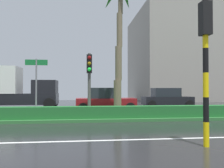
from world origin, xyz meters
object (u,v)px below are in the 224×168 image
street_name_sign (36,80)px  car_in_traffic_leading (105,100)px  box_truck_following (17,90)px  car_in_traffic_second (167,98)px  traffic_signal_foreground (205,45)px  traffic_signal_median_right (89,73)px

street_name_sign → car_in_traffic_leading: (3.93, 5.08, -1.25)m
car_in_traffic_leading → box_truck_following: bearing=156.3°
box_truck_following → car_in_traffic_second: bearing=-0.6°
car_in_traffic_second → car_in_traffic_leading: bearing=-152.7°
car_in_traffic_leading → car_in_traffic_second: same height
box_truck_following → car_in_traffic_leading: 7.72m
traffic_signal_foreground → car_in_traffic_leading: 11.28m
street_name_sign → traffic_signal_foreground: bearing=-45.1°
traffic_signal_median_right → car_in_traffic_leading: 5.35m
car_in_traffic_second → street_name_sign: bearing=-140.2°
traffic_signal_median_right → street_name_sign: 2.68m
traffic_signal_median_right → box_truck_following: size_ratio=0.52×
traffic_signal_median_right → traffic_signal_foreground: size_ratio=0.80×
traffic_signal_median_right → box_truck_following: traffic_signal_median_right is taller
traffic_signal_foreground → car_in_traffic_leading: size_ratio=0.98×
car_in_traffic_leading → car_in_traffic_second: bearing=27.3°
traffic_signal_median_right → box_truck_following: bearing=125.7°
car_in_traffic_leading → car_in_traffic_second: size_ratio=1.00×
street_name_sign → traffic_signal_foreground: traffic_signal_foreground is taller
traffic_signal_median_right → car_in_traffic_second: (7.01, 7.90, -1.63)m
box_truck_following → traffic_signal_median_right: bearing=-54.3°
traffic_signal_median_right → street_name_sign: size_ratio=1.12×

